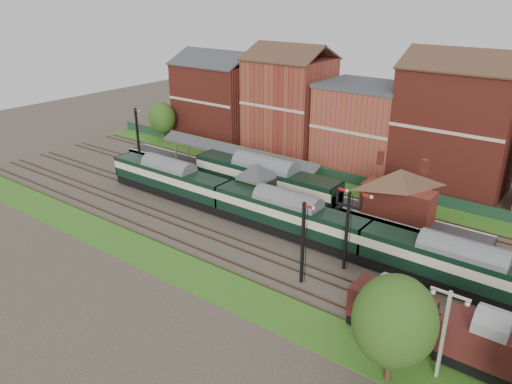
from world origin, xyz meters
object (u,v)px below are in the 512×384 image
Objects in this scene: goods_van_a at (391,310)px; dmu_train at (287,215)px; signal_box at (256,186)px; platform_railcar at (265,179)px; semaphore_bracket at (347,225)px.

dmu_train is at bearing 150.19° from goods_van_a.
platform_railcar is at bearing 108.13° from signal_box.
signal_box is 7.47m from dmu_train.
dmu_train is (-8.35, 2.50, -2.18)m from semaphore_bracket.
semaphore_bracket is 0.40× the size of platform_railcar.
goods_van_a is (15.71, -9.00, -0.29)m from dmu_train.
signal_box is 0.29× the size of platform_railcar.
signal_box is at bearing 159.08° from semaphore_bracket.
signal_box is 3.45m from platform_railcar.
goods_van_a is (22.39, -12.25, -1.03)m from signal_box.
goods_van_a is (23.46, -15.50, -0.58)m from platform_railcar.
goods_van_a is (7.36, -6.50, -2.47)m from semaphore_bracket.
signal_box reaches higher than goods_van_a.
platform_railcar is (-7.75, 6.50, 0.29)m from dmu_train.
signal_box reaches higher than platform_railcar.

